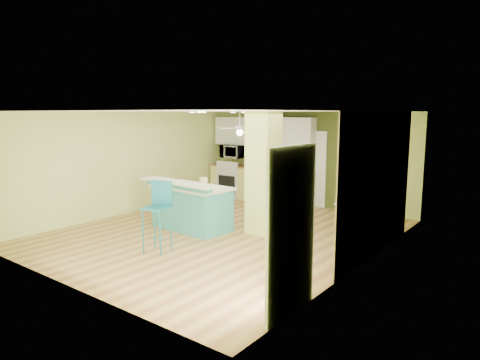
% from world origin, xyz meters
% --- Properties ---
extents(floor, '(6.00, 7.00, 0.01)m').
position_xyz_m(floor, '(0.00, 0.00, -0.01)').
color(floor, '#9D6536').
rests_on(floor, ground).
extents(ceiling, '(6.00, 7.00, 0.01)m').
position_xyz_m(ceiling, '(0.00, 0.00, 2.50)').
color(ceiling, white).
rests_on(ceiling, wall_back).
extents(wall_back, '(6.00, 0.01, 2.50)m').
position_xyz_m(wall_back, '(0.00, 3.50, 1.25)').
color(wall_back, '#CFDF77').
rests_on(wall_back, floor).
extents(wall_front, '(6.00, 0.01, 2.50)m').
position_xyz_m(wall_front, '(0.00, -3.50, 1.25)').
color(wall_front, '#CFDF77').
rests_on(wall_front, floor).
extents(wall_left, '(0.01, 7.00, 2.50)m').
position_xyz_m(wall_left, '(-3.00, 0.00, 1.25)').
color(wall_left, '#CFDF77').
rests_on(wall_left, floor).
extents(wall_right, '(0.01, 7.00, 2.50)m').
position_xyz_m(wall_right, '(3.00, 0.00, 1.25)').
color(wall_right, '#CFDF77').
rests_on(wall_right, floor).
extents(wood_panel, '(0.02, 3.40, 2.50)m').
position_xyz_m(wood_panel, '(2.99, 0.60, 1.25)').
color(wood_panel, olive).
rests_on(wood_panel, floor).
extents(olive_accent, '(2.20, 0.02, 2.50)m').
position_xyz_m(olive_accent, '(0.20, 3.49, 1.25)').
color(olive_accent, '#404C1E').
rests_on(olive_accent, floor).
extents(interior_door, '(0.82, 0.05, 2.00)m').
position_xyz_m(interior_door, '(0.20, 3.46, 1.00)').
color(interior_door, white).
rests_on(interior_door, floor).
extents(french_door, '(0.04, 1.08, 2.10)m').
position_xyz_m(french_door, '(2.97, -2.30, 1.05)').
color(french_door, silver).
rests_on(french_door, floor).
extents(column, '(0.55, 0.55, 2.50)m').
position_xyz_m(column, '(0.65, 0.50, 1.25)').
color(column, '#C6D663').
rests_on(column, floor).
extents(kitchen_run, '(3.25, 0.63, 0.94)m').
position_xyz_m(kitchen_run, '(-1.30, 3.20, 0.47)').
color(kitchen_run, '#ECE77B').
rests_on(kitchen_run, floor).
extents(stove, '(0.76, 0.66, 1.08)m').
position_xyz_m(stove, '(-2.25, 3.19, 0.46)').
color(stove, silver).
rests_on(stove, floor).
extents(upper_cabinets, '(3.20, 0.34, 0.80)m').
position_xyz_m(upper_cabinets, '(-1.30, 3.32, 1.95)').
color(upper_cabinets, white).
rests_on(upper_cabinets, wall_back).
extents(microwave, '(0.70, 0.48, 0.39)m').
position_xyz_m(microwave, '(-2.25, 3.20, 1.35)').
color(microwave, silver).
rests_on(microwave, wall_back).
extents(ceiling_fan, '(1.41, 1.41, 0.61)m').
position_xyz_m(ceiling_fan, '(-1.10, 2.00, 2.08)').
color(ceiling_fan, white).
rests_on(ceiling_fan, ceiling).
extents(pendant_lamp, '(0.14, 0.14, 0.69)m').
position_xyz_m(pendant_lamp, '(2.65, 0.75, 1.88)').
color(pendant_lamp, silver).
rests_on(pendant_lamp, ceiling).
extents(wall_decor, '(0.03, 0.90, 0.70)m').
position_xyz_m(wall_decor, '(2.96, 0.80, 1.55)').
color(wall_decor, brown).
rests_on(wall_decor, wood_panel).
extents(peninsula, '(2.04, 1.19, 1.08)m').
position_xyz_m(peninsula, '(-0.74, -0.18, 0.50)').
color(peninsula, teal).
rests_on(peninsula, floor).
extents(bar_stool, '(0.51, 0.51, 1.27)m').
position_xyz_m(bar_stool, '(-0.17, -1.60, 0.85)').
color(bar_stool, '#1D7484').
rests_on(bar_stool, floor).
extents(side_counter, '(0.61, 1.43, 0.92)m').
position_xyz_m(side_counter, '(2.70, 0.85, 0.46)').
color(side_counter, teal).
rests_on(side_counter, floor).
extents(fruit_bowl, '(0.34, 0.34, 0.07)m').
position_xyz_m(fruit_bowl, '(-1.20, 3.11, 0.98)').
color(fruit_bowl, '#3D2519').
rests_on(fruit_bowl, kitchen_run).
extents(canister, '(0.17, 0.17, 0.17)m').
position_xyz_m(canister, '(-0.59, 0.06, 1.02)').
color(canister, yellow).
rests_on(canister, peninsula).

